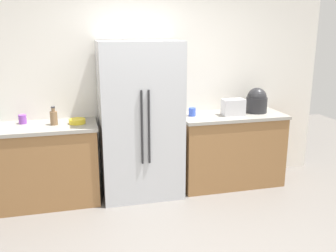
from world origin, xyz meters
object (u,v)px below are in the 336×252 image
(cup_b, at_px, (22,119))
(bowl_a, at_px, (77,121))
(refrigerator, at_px, (140,121))
(bottle_a, at_px, (54,117))
(cup_a, at_px, (192,112))
(rice_cooker, at_px, (257,101))
(toaster, at_px, (233,107))

(cup_b, relative_size, bowl_a, 0.55)
(refrigerator, distance_m, cup_b, 1.35)
(bottle_a, relative_size, cup_a, 2.03)
(cup_b, bearing_deg, bottle_a, -22.24)
(rice_cooker, distance_m, cup_a, 0.88)
(refrigerator, xyz_separation_m, rice_cooker, (1.54, 0.06, 0.15))
(cup_b, bearing_deg, cup_a, -3.19)
(toaster, height_order, bowl_a, toaster)
(refrigerator, relative_size, cup_a, 17.94)
(toaster, bearing_deg, bowl_a, 178.90)
(cup_a, bearing_deg, cup_b, 176.81)
(toaster, relative_size, bottle_a, 1.30)
(bottle_a, xyz_separation_m, bowl_a, (0.25, -0.01, -0.06))
(toaster, relative_size, bowl_a, 1.46)
(toaster, height_order, bottle_a, bottle_a)
(toaster, xyz_separation_m, cup_a, (-0.52, 0.07, -0.05))
(bowl_a, bearing_deg, bottle_a, 178.86)
(bowl_a, bearing_deg, toaster, -1.10)
(cup_a, height_order, bowl_a, cup_a)
(refrigerator, distance_m, bottle_a, 0.99)
(refrigerator, xyz_separation_m, toaster, (1.18, -0.01, 0.11))
(cup_a, relative_size, cup_b, 1.00)
(cup_a, xyz_separation_m, bowl_a, (-1.39, -0.04, -0.02))
(toaster, xyz_separation_m, bottle_a, (-2.17, 0.04, -0.02))
(bottle_a, bearing_deg, cup_b, 157.76)
(toaster, relative_size, cup_a, 2.63)
(bottle_a, xyz_separation_m, cup_a, (1.65, 0.03, -0.03))
(bottle_a, height_order, cup_b, bottle_a)
(toaster, bearing_deg, cup_a, 171.87)
(refrigerator, height_order, cup_a, refrigerator)
(bottle_a, bearing_deg, refrigerator, -1.80)
(rice_cooker, height_order, bottle_a, rice_cooker)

